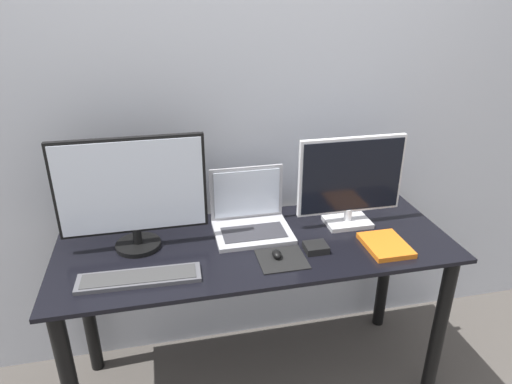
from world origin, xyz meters
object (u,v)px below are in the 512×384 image
monitor_left (132,192)px  laptop (251,216)px  book (386,245)px  monitor_right (351,181)px  power_brick (316,248)px  keyboard (139,278)px  mouse (277,254)px

monitor_left → laptop: monitor_left is taller
laptop → book: 0.59m
monitor_right → power_brick: (-0.22, -0.19, -0.20)m
keyboard → mouse: (0.53, 0.03, 0.01)m
keyboard → mouse: 0.54m
laptop → book: size_ratio=1.55×
book → keyboard: bearing=-179.2°
monitor_left → book: monitor_left is taller
laptop → mouse: size_ratio=5.70×
keyboard → book: size_ratio=2.12×
book → power_brick: (-0.29, 0.04, 0.00)m
keyboard → book: 1.00m
keyboard → monitor_right: bearing=14.8°
monitor_right → power_brick: 0.35m
mouse → power_brick: (0.17, 0.02, -0.00)m
laptop → book: laptop is taller
keyboard → laptop: bearing=31.2°
mouse → book: mouse is taller
monitor_left → keyboard: (0.01, -0.24, -0.24)m
monitor_left → monitor_right: 0.93m
book → mouse: bearing=177.7°
monitor_right → keyboard: bearing=-165.2°
monitor_left → mouse: 0.62m
monitor_left → laptop: size_ratio=1.77×
keyboard → power_brick: size_ratio=4.90×
mouse → book: size_ratio=0.27×
monitor_left → monitor_right: monitor_left is taller
monitor_right → mouse: 0.48m
monitor_left → mouse: size_ratio=10.09×
keyboard → mouse: mouse is taller
book → power_brick: power_brick is taller
mouse → book: 0.46m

